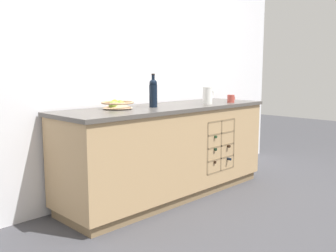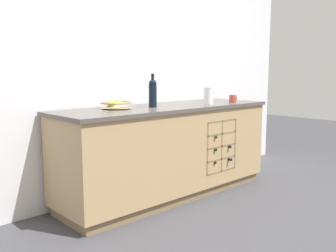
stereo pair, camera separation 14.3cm
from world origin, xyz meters
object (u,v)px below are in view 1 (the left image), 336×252
at_px(white_pitcher, 208,95).
at_px(fruit_bowl, 117,104).
at_px(standing_wine_bottle, 153,92).
at_px(ceramic_mug, 231,99).

bearing_deg(white_pitcher, fruit_bowl, 165.23).
xyz_separation_m(white_pitcher, standing_wine_bottle, (-0.62, 0.15, 0.05)).
distance_m(fruit_bowl, standing_wine_bottle, 0.37).
bearing_deg(standing_wine_bottle, fruit_bowl, 163.85).
relative_size(fruit_bowl, ceramic_mug, 2.58).
relative_size(fruit_bowl, white_pitcher, 1.63).
height_order(white_pitcher, ceramic_mug, white_pitcher).
relative_size(white_pitcher, standing_wine_bottle, 0.57).
relative_size(fruit_bowl, standing_wine_bottle, 0.92).
bearing_deg(fruit_bowl, ceramic_mug, -12.79).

